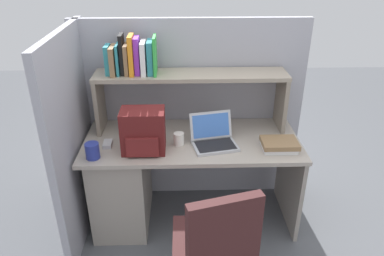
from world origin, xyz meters
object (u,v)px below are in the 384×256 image
Objects in this scene: backpack at (143,132)px; paper_cup at (179,139)px; laptop at (213,138)px; snack_canister at (92,151)px; computer_mouse at (108,144)px.

paper_cup is (0.24, 0.08, -0.10)m from backpack.
laptop is at bearing 8.47° from backpack.
backpack is at bearing 14.96° from snack_canister.
paper_cup is at bearing 178.93° from laptop.
laptop is at bearing -2.15° from computer_mouse.
laptop is 0.85m from snack_canister.
computer_mouse is at bearing -179.29° from paper_cup.
laptop is 0.77m from computer_mouse.
snack_canister is at bearing -165.04° from backpack.
paper_cup reaches higher than computer_mouse.
backpack is 0.31m from computer_mouse.
paper_cup is 0.82× the size of snack_canister.
snack_canister is at bearing -163.86° from paper_cup.
laptop is 1.16× the size of backpack.
backpack reaches higher than computer_mouse.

